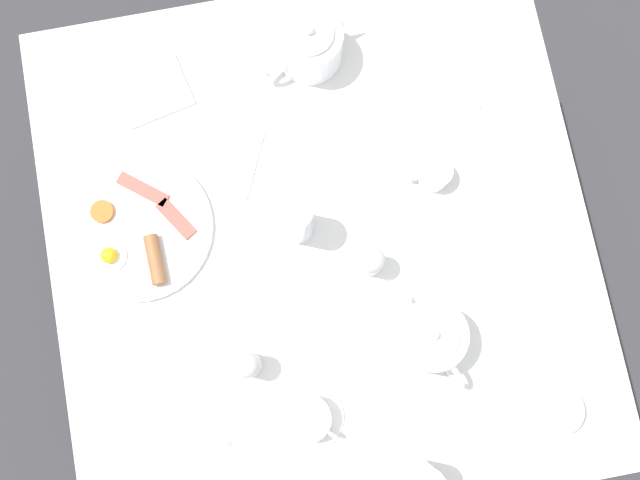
% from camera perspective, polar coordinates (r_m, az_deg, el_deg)
% --- Properties ---
extents(ground_plane, '(8.00, 8.00, 0.00)m').
position_cam_1_polar(ground_plane, '(2.19, 0.00, -3.29)').
color(ground_plane, '#333338').
extents(table, '(1.05, 1.06, 0.75)m').
position_cam_1_polar(table, '(1.52, 0.00, -0.55)').
color(table, silver).
rests_on(table, ground_plane).
extents(breakfast_plate, '(0.29, 0.29, 0.04)m').
position_cam_1_polar(breakfast_plate, '(1.49, -13.68, 0.73)').
color(breakfast_plate, white).
rests_on(breakfast_plate, table).
extents(teapot_near, '(0.13, 0.21, 0.13)m').
position_cam_1_polar(teapot_near, '(1.39, 8.35, -7.32)').
color(teapot_near, white).
rests_on(teapot_near, table).
extents(teapot_far, '(0.21, 0.13, 0.13)m').
position_cam_1_polar(teapot_far, '(1.51, -0.83, 14.65)').
color(teapot_far, white).
rests_on(teapot_far, table).
extents(teacup_with_saucer_left, '(0.13, 0.13, 0.06)m').
position_cam_1_polar(teacup_with_saucer_left, '(1.47, 17.47, -12.21)').
color(teacup_with_saucer_left, white).
rests_on(teacup_with_saucer_left, table).
extents(teacup_with_saucer_right, '(0.13, 0.13, 0.06)m').
position_cam_1_polar(teacup_with_saucer_right, '(1.41, -0.91, -13.40)').
color(teacup_with_saucer_right, white).
rests_on(teacup_with_saucer_right, table).
extents(water_glass_short, '(0.06, 0.06, 0.15)m').
position_cam_1_polar(water_glass_short, '(1.38, -1.84, 1.51)').
color(water_glass_short, white).
rests_on(water_glass_short, table).
extents(creamer_jug, '(0.09, 0.06, 0.05)m').
position_cam_1_polar(creamer_jug, '(1.47, 8.69, 5.01)').
color(creamer_jug, white).
rests_on(creamer_jug, table).
extents(pepper_grinder, '(0.05, 0.05, 0.10)m').
position_cam_1_polar(pepper_grinder, '(1.39, 3.98, -1.63)').
color(pepper_grinder, '#BCBCC1').
rests_on(pepper_grinder, table).
extents(salt_grinder, '(0.05, 0.05, 0.10)m').
position_cam_1_polar(salt_grinder, '(1.38, -5.51, -9.45)').
color(salt_grinder, '#BCBCC1').
rests_on(salt_grinder, table).
extents(napkin_folded, '(0.16, 0.14, 0.01)m').
position_cam_1_polar(napkin_folded, '(1.56, -12.63, 11.04)').
color(napkin_folded, white).
rests_on(napkin_folded, table).
extents(fork_by_plate, '(0.15, 0.10, 0.00)m').
position_cam_1_polar(fork_by_plate, '(1.45, -9.95, -13.97)').
color(fork_by_plate, silver).
rests_on(fork_by_plate, table).
extents(knife_by_plate, '(0.02, 0.19, 0.00)m').
position_cam_1_polar(knife_by_plate, '(1.50, 14.78, 0.73)').
color(knife_by_plate, silver).
rests_on(knife_by_plate, table).
extents(spoon_for_tea, '(0.08, 0.14, 0.00)m').
position_cam_1_polar(spoon_for_tea, '(1.48, -5.17, 5.62)').
color(spoon_for_tea, silver).
rests_on(spoon_for_tea, table).
extents(fork_spare, '(0.07, 0.18, 0.00)m').
position_cam_1_polar(fork_spare, '(1.57, 10.33, 12.68)').
color(fork_spare, silver).
rests_on(fork_spare, table).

